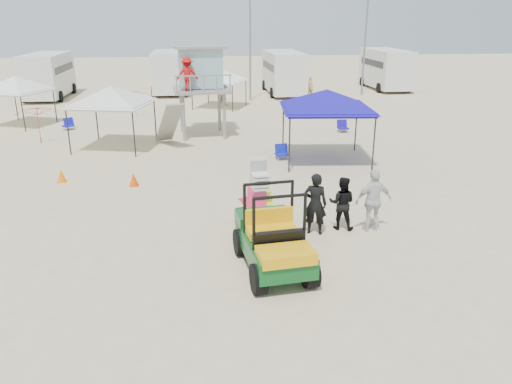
{
  "coord_description": "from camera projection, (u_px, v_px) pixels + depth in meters",
  "views": [
    {
      "loc": [
        -1.07,
        -9.9,
        5.9
      ],
      "look_at": [
        0.5,
        3.0,
        1.3
      ],
      "focal_mm": 35.0,
      "sensor_mm": 36.0,
      "label": 1
    }
  ],
  "objects": [
    {
      "name": "distant_beachgoers",
      "position": [
        251.0,
        92.0,
        35.47
      ],
      "size": [
        7.51,
        3.86,
        1.62
      ],
      "color": "gold",
      "rests_on": "ground"
    },
    {
      "name": "rv_far_left",
      "position": [
        48.0,
        74.0,
        37.45
      ],
      "size": [
        2.64,
        6.8,
        3.25
      ],
      "color": "silver",
      "rests_on": "ground"
    },
    {
      "name": "canopy_white_b",
      "position": [
        15.0,
        79.0,
        27.58
      ],
      "size": [
        3.73,
        3.73,
        3.15
      ],
      "color": "black",
      "rests_on": "ground"
    },
    {
      "name": "ground",
      "position": [
        250.0,
        290.0,
        11.35
      ],
      "size": [
        140.0,
        140.0,
        0.0
      ],
      "primitive_type": "plane",
      "color": "beige",
      "rests_on": "ground"
    },
    {
      "name": "lifeguard_tower",
      "position": [
        199.0,
        71.0,
        25.07
      ],
      "size": [
        2.93,
        2.93,
        4.4
      ],
      "color": "gray",
      "rests_on": "ground"
    },
    {
      "name": "cone_far",
      "position": [
        61.0,
        176.0,
        18.68
      ],
      "size": [
        0.34,
        0.34,
        0.5
      ],
      "primitive_type": "cone",
      "color": "orange",
      "rests_on": "ground"
    },
    {
      "name": "beach_chair_b",
      "position": [
        281.0,
        152.0,
        21.7
      ],
      "size": [
        0.62,
        0.66,
        0.64
      ],
      "color": "#0F18A3",
      "rests_on": "ground"
    },
    {
      "name": "surf_trailer",
      "position": [
        261.0,
        206.0,
        14.18
      ],
      "size": [
        1.34,
        2.21,
        1.95
      ],
      "color": "black",
      "rests_on": "ground"
    },
    {
      "name": "utility_cart",
      "position": [
        273.0,
        234.0,
        11.93
      ],
      "size": [
        1.66,
        2.87,
        2.08
      ],
      "color": "#0B4B1B",
      "rests_on": "ground"
    },
    {
      "name": "light_pole_right",
      "position": [
        365.0,
        42.0,
        38.05
      ],
      "size": [
        0.14,
        0.14,
        8.0
      ],
      "primitive_type": "cylinder",
      "color": "slate",
      "rests_on": "ground"
    },
    {
      "name": "man_mid",
      "position": [
        342.0,
        203.0,
        14.4
      ],
      "size": [
        0.93,
        0.84,
        1.58
      ],
      "primitive_type": "imported",
      "rotation": [
        0.0,
        0.0,
        2.77
      ],
      "color": "black",
      "rests_on": "ground"
    },
    {
      "name": "rv_mid_left",
      "position": [
        170.0,
        70.0,
        39.88
      ],
      "size": [
        2.65,
        6.5,
        3.25
      ],
      "color": "silver",
      "rests_on": "ground"
    },
    {
      "name": "cone_near",
      "position": [
        134.0,
        179.0,
        18.25
      ],
      "size": [
        0.34,
        0.34,
        0.5
      ],
      "primitive_type": "cone",
      "color": "#E24607",
      "rests_on": "ground"
    },
    {
      "name": "canopy_blue",
      "position": [
        327.0,
        93.0,
        20.57
      ],
      "size": [
        3.82,
        3.82,
        3.45
      ],
      "color": "black",
      "rests_on": "ground"
    },
    {
      "name": "beach_chair_a",
      "position": [
        68.0,
        124.0,
        27.32
      ],
      "size": [
        0.73,
        0.84,
        0.64
      ],
      "color": "#1013B2",
      "rests_on": "ground"
    },
    {
      "name": "umbrella_a",
      "position": [
        39.0,
        125.0,
        24.11
      ],
      "size": [
        2.44,
        2.47,
        1.83
      ],
      "primitive_type": "imported",
      "rotation": [
        0.0,
        0.0,
        0.25
      ],
      "color": "red",
      "rests_on": "ground"
    },
    {
      "name": "man_left",
      "position": [
        315.0,
        204.0,
        14.03
      ],
      "size": [
        0.77,
        0.64,
        1.8
      ],
      "primitive_type": "imported",
      "rotation": [
        0.0,
        0.0,
        2.78
      ],
      "color": "black",
      "rests_on": "ground"
    },
    {
      "name": "rv_mid_right",
      "position": [
        284.0,
        71.0,
        39.5
      ],
      "size": [
        2.64,
        7.0,
        3.25
      ],
      "color": "silver",
      "rests_on": "ground"
    },
    {
      "name": "rv_far_right",
      "position": [
        386.0,
        67.0,
        41.93
      ],
      "size": [
        2.64,
        6.6,
        3.25
      ],
      "color": "silver",
      "rests_on": "ground"
    },
    {
      "name": "canopy_white_a",
      "position": [
        110.0,
        89.0,
        22.75
      ],
      "size": [
        3.84,
        3.84,
        3.28
      ],
      "color": "black",
      "rests_on": "ground"
    },
    {
      "name": "man_right",
      "position": [
        374.0,
        201.0,
        14.22
      ],
      "size": [
        1.12,
        0.55,
        1.84
      ],
      "primitive_type": "imported",
      "rotation": [
        0.0,
        0.0,
        3.23
      ],
      "color": "silver",
      "rests_on": "ground"
    },
    {
      "name": "canopy_white_c",
      "position": [
        219.0,
        71.0,
        33.19
      ],
      "size": [
        3.93,
        3.93,
        2.98
      ],
      "color": "black",
      "rests_on": "ground"
    },
    {
      "name": "umbrella_b",
      "position": [
        137.0,
        104.0,
        30.57
      ],
      "size": [
        2.56,
        2.56,
        1.64
      ],
      "primitive_type": "imported",
      "rotation": [
        0.0,
        0.0,
        0.76
      ],
      "color": "orange",
      "rests_on": "ground"
    },
    {
      "name": "light_pole_left",
      "position": [
        250.0,
        44.0,
        35.62
      ],
      "size": [
        0.14,
        0.14,
        8.0
      ],
      "primitive_type": "cylinder",
      "color": "slate",
      "rests_on": "ground"
    },
    {
      "name": "beach_chair_c",
      "position": [
        342.0,
        126.0,
        26.77
      ],
      "size": [
        0.54,
        0.58,
        0.64
      ],
      "color": "#1B0D92",
      "rests_on": "ground"
    }
  ]
}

